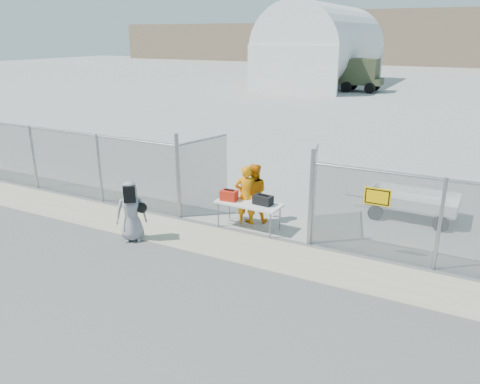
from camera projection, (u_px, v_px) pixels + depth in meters
The scene contains 13 objects.
ground at pixel (202, 259), 11.23m from camera, with size 160.00×160.00×0.00m, color #4B4B4B.
tarmac_inside at pixel (425, 88), 46.52m from camera, with size 160.00×80.00×0.01m, color #9A9991.
dirt_strip at pixel (222, 243), 12.07m from camera, with size 44.00×1.60×0.01m, color #B9B08B.
chain_link_fence at pixel (240, 192), 12.56m from camera, with size 40.00×0.20×2.20m, color gray, non-canonical shape.
quonset_hangar at pixel (324, 45), 47.92m from camera, with size 9.00×18.00×8.00m, color white, non-canonical shape.
folding_table at pixel (249, 216), 12.87m from camera, with size 1.80×0.75×0.77m, color white, non-canonical shape.
orange_bag at pixel (229, 195), 12.89m from camera, with size 0.45×0.30×0.28m, color red.
black_duffel at pixel (263, 200), 12.58m from camera, with size 0.51×0.30×0.25m, color black.
security_worker_left at pixel (246, 195), 13.03m from camera, with size 0.63×0.41×1.72m, color orange.
security_worker_right at pixel (253, 193), 13.21m from camera, with size 0.84×0.65×1.72m, color orange.
visitor at pixel (131, 211), 12.04m from camera, with size 0.78×0.51×1.60m, color gray.
utility_trailer at pixel (412, 205), 13.66m from camera, with size 3.24×1.67×0.79m, color white, non-canonical shape.
military_truck at pixel (348, 75), 43.57m from camera, with size 6.26×2.31×2.99m, color #394127, non-canonical shape.
Camera 1 is at (5.48, -8.55, 5.14)m, focal length 35.00 mm.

